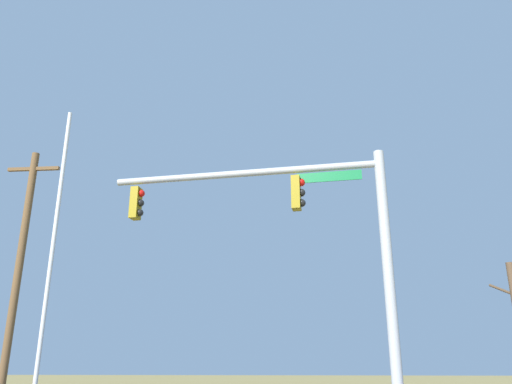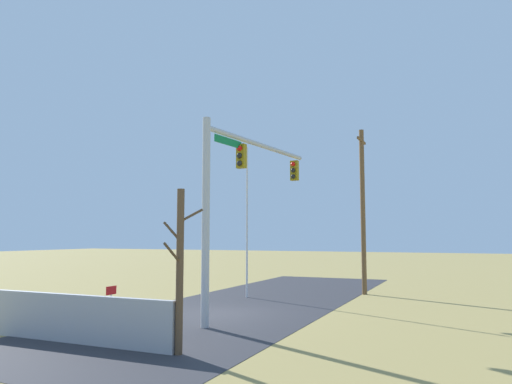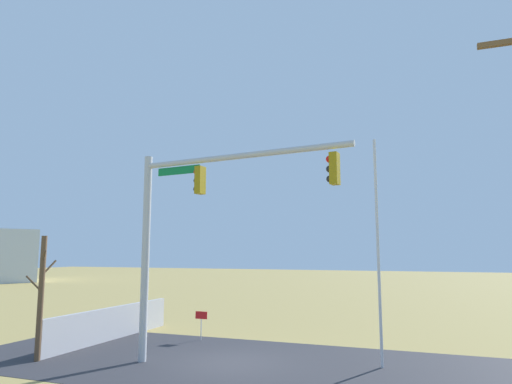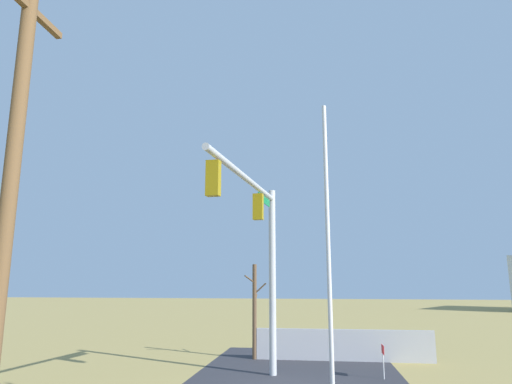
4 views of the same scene
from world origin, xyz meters
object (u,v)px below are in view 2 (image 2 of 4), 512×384
Objects in this scene: utility_pole at (363,208)px; flagpole at (247,221)px; open_sign at (111,294)px; bare_tree at (180,268)px; signal_mast at (237,184)px.

flagpole is at bearing -54.51° from utility_pole.
flagpole is at bearing 164.99° from open_sign.
flagpole is 1.77× the size of bare_tree.
utility_pole reaches higher than bare_tree.
flagpole reaches higher than open_sign.
bare_tree is 6.66m from open_sign.
flagpole reaches higher than bare_tree.
signal_mast is 6.39m from open_sign.
bare_tree reaches higher than open_sign.
utility_pole is 14.21m from open_sign.
signal_mast is at bearing -16.87° from utility_pole.
open_sign is at bearing -124.20° from bare_tree.
utility_pole is at bearing 172.66° from bare_tree.
flagpole reaches higher than signal_mast.
utility_pole is 7.38× the size of open_sign.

